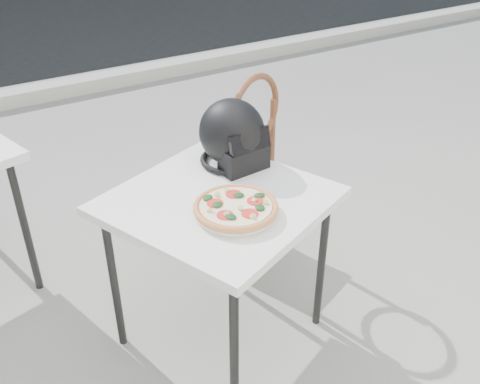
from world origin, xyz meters
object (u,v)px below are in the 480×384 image
cafe_table_main (219,211)px  pizza (236,207)px  helmet (233,136)px  plate (236,212)px  cafe_chair_main (240,155)px

cafe_table_main → pizza: pizza is taller
cafe_table_main → helmet: (0.19, 0.20, 0.18)m
plate → pizza: (0.00, 0.00, 0.02)m
helmet → plate: bearing=-124.7°
helmet → cafe_chair_main: 0.47m
cafe_table_main → cafe_chair_main: cafe_chair_main is taller
cafe_table_main → pizza: (-0.01, -0.13, 0.09)m
cafe_table_main → pizza: bearing=-93.4°
pizza → helmet: (0.20, 0.33, 0.09)m
cafe_table_main → helmet: helmet is taller
plate → helmet: helmet is taller
cafe_table_main → cafe_chair_main: 0.66m
plate → cafe_table_main: bearing=86.5°
helmet → cafe_chair_main: size_ratio=0.31×
helmet → cafe_chair_main: (0.23, 0.30, -0.27)m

